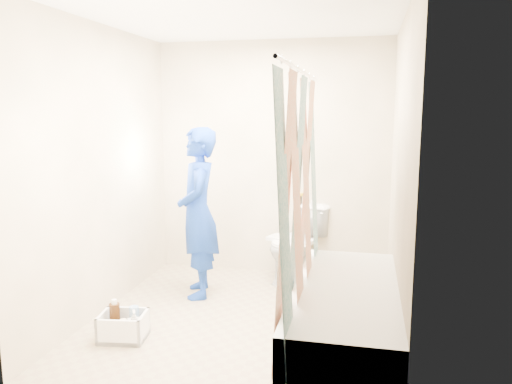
% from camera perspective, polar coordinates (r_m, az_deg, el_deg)
% --- Properties ---
extents(floor, '(2.60, 2.60, 0.00)m').
position_cam_1_polar(floor, '(4.23, -1.64, -14.36)').
color(floor, tan).
rests_on(floor, ground).
extents(ceiling, '(2.40, 2.60, 0.02)m').
position_cam_1_polar(ceiling, '(3.94, -1.81, 19.58)').
color(ceiling, white).
rests_on(ceiling, wall_back).
extents(wall_back, '(2.40, 0.02, 2.40)m').
position_cam_1_polar(wall_back, '(5.17, 1.84, 3.77)').
color(wall_back, beige).
rests_on(wall_back, ground).
extents(wall_front, '(2.40, 0.02, 2.40)m').
position_cam_1_polar(wall_front, '(2.68, -8.60, -1.47)').
color(wall_front, beige).
rests_on(wall_front, ground).
extents(wall_left, '(0.02, 2.60, 2.40)m').
position_cam_1_polar(wall_left, '(4.36, -17.21, 2.34)').
color(wall_left, beige).
rests_on(wall_left, ground).
extents(wall_right, '(0.02, 2.60, 2.40)m').
position_cam_1_polar(wall_right, '(3.79, 16.13, 1.41)').
color(wall_right, beige).
rests_on(wall_right, ground).
extents(bathtub, '(0.70, 1.75, 0.50)m').
position_cam_1_polar(bathtub, '(3.62, 10.15, -14.07)').
color(bathtub, white).
rests_on(bathtub, ground).
extents(curtain_rod, '(0.02, 1.90, 0.02)m').
position_cam_1_polar(curtain_rod, '(3.37, 5.21, 13.58)').
color(curtain_rod, silver).
rests_on(curtain_rod, wall_back).
extents(shower_curtain, '(0.06, 1.75, 1.80)m').
position_cam_1_polar(shower_curtain, '(3.43, 4.99, -2.13)').
color(shower_curtain, silver).
rests_on(shower_curtain, curtain_rod).
extents(toilet, '(0.66, 0.84, 0.75)m').
position_cam_1_polar(toilet, '(5.05, 4.68, -5.88)').
color(toilet, silver).
rests_on(toilet, ground).
extents(tank_lid, '(0.50, 0.36, 0.04)m').
position_cam_1_polar(tank_lid, '(4.94, 4.01, -5.46)').
color(tank_lid, white).
rests_on(tank_lid, toilet).
extents(tank_internals, '(0.17, 0.10, 0.25)m').
position_cam_1_polar(tank_internals, '(5.16, 5.41, -1.41)').
color(tank_internals, black).
rests_on(tank_internals, toilet).
extents(plumber, '(0.54, 0.66, 1.55)m').
position_cam_1_polar(plumber, '(4.57, -6.63, -2.39)').
color(plumber, '#1018A2').
rests_on(plumber, ground).
extents(cleaning_caddy, '(0.37, 0.31, 0.26)m').
position_cam_1_polar(cleaning_caddy, '(3.99, -14.78, -14.71)').
color(cleaning_caddy, white).
rests_on(cleaning_caddy, ground).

